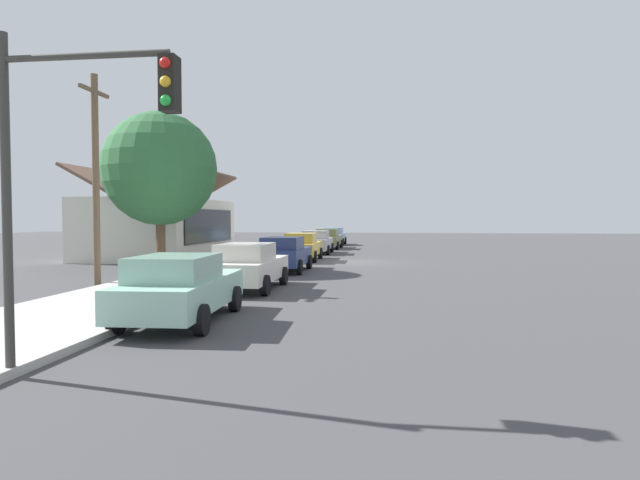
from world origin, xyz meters
name	(u,v)px	position (x,y,z in m)	size (l,w,h in m)	color
ground_plane	(351,262)	(0.00, 0.00, 0.00)	(120.00, 120.00, 0.00)	#424244
sidewalk_curb	(252,260)	(0.00, 5.60, 0.08)	(60.00, 4.20, 0.16)	#B2AFA8
car_seafoam	(180,288)	(-17.60, 2.69, 0.82)	(4.75, 2.20, 1.59)	#9ED1BC
car_ivory	(248,266)	(-11.88, 2.61, 0.82)	(4.58, 2.05, 1.59)	silver
car_navy	(284,254)	(-5.62, 2.63, 0.82)	(4.49, 2.08, 1.59)	navy
car_mustard	(302,246)	(0.68, 2.84, 0.82)	(4.91, 2.09, 1.59)	gold
car_silver	(316,242)	(6.76, 2.84, 0.82)	(4.63, 2.10, 1.59)	silver
car_olive	(328,238)	(12.80, 2.71, 0.81)	(4.61, 2.06, 1.59)	olive
car_skyblue	(334,236)	(18.90, 2.88, 0.81)	(4.45, 2.00, 1.59)	#8CB7E0
storefront_building	(161,226)	(2.11, 11.98, 1.93)	(10.99, 6.63, 5.39)	silver
shade_tree	(160,169)	(-5.39, 8.64, 4.76)	(5.34, 5.34, 7.44)	brown
traffic_light_main	(70,146)	(-22.07, 2.54, 3.49)	(0.37, 2.79, 5.20)	#383833
utility_pole_wooden	(96,176)	(-11.69, 8.20, 3.93)	(1.80, 0.24, 7.50)	brown
fire_hydrant_red	(281,251)	(1.19, 4.20, 0.50)	(0.22, 0.22, 0.71)	red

